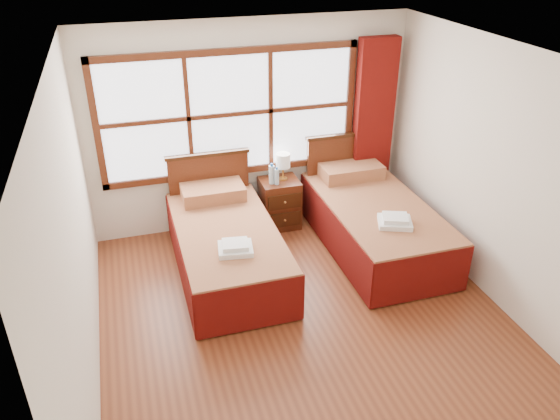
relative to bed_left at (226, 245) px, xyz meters
name	(u,v)px	position (x,y,z in m)	size (l,w,h in m)	color
floor	(308,324)	(0.57, -1.20, -0.32)	(4.50, 4.50, 0.00)	brown
ceiling	(317,62)	(0.57, -1.20, 2.28)	(4.50, 4.50, 0.00)	white
wall_back	(250,127)	(0.57, 1.05, 0.98)	(4.00, 4.00, 0.00)	silver
wall_left	(74,245)	(-1.43, -1.20, 0.98)	(4.50, 4.50, 0.00)	silver
wall_right	(504,182)	(2.57, -1.20, 0.98)	(4.50, 4.50, 0.00)	silver
window	(230,114)	(0.32, 1.02, 1.18)	(3.16, 0.06, 1.56)	white
curtain	(373,128)	(2.17, 0.91, 0.85)	(0.50, 0.16, 2.30)	#680E0A
bed_left	(226,245)	(0.00, 0.00, 0.00)	(1.10, 2.12, 1.07)	#361A0B
bed_right	(373,220)	(1.81, 0.00, 0.02)	(1.15, 2.23, 1.12)	#361A0B
nightstand	(280,203)	(0.87, 0.80, 0.00)	(0.48, 0.47, 0.64)	#502211
towels_left	(235,247)	(0.00, -0.54, 0.29)	(0.39, 0.35, 0.10)	white
towels_right	(395,221)	(1.78, -0.56, 0.32)	(0.45, 0.42, 0.11)	white
lamp	(283,161)	(0.93, 0.82, 0.56)	(0.18, 0.18, 0.35)	#C18E3E
bottle_near	(272,174)	(0.76, 0.75, 0.44)	(0.07, 0.07, 0.27)	#AACADB
bottle_far	(277,176)	(0.81, 0.72, 0.42)	(0.06, 0.06, 0.23)	#AACADB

